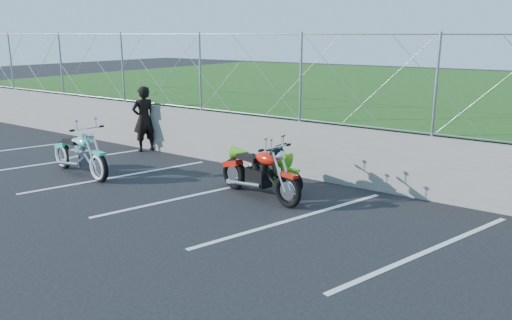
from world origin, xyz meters
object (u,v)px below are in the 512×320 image
Objects in this scene: sportbike_green at (263,171)px; naked_orange at (260,175)px; cruiser_turquoise at (81,156)px; person_standing at (144,119)px.

naked_orange is at bearing -64.21° from sportbike_green.
person_standing reaches higher than cruiser_turquoise.
cruiser_turquoise is 1.22× the size of sportbike_green.
sportbike_green is at bearing 27.08° from cruiser_turquoise.
naked_orange is 5.36m from person_standing.
sportbike_green is (4.21, 1.43, -0.04)m from cruiser_turquoise.
person_standing is at bearing 112.64° from cruiser_turquoise.
person_standing is at bearing 164.09° from sportbike_green.
person_standing is (-0.67, 2.63, 0.44)m from cruiser_turquoise.
cruiser_turquoise is 2.75m from person_standing.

